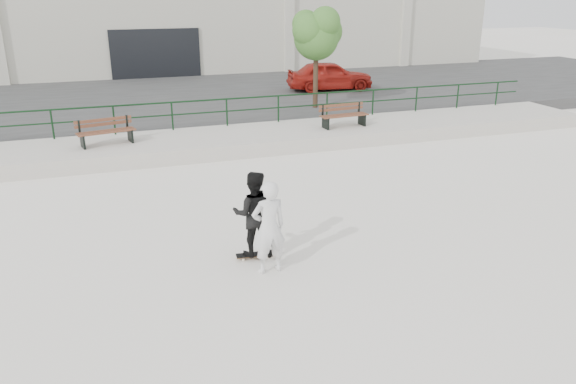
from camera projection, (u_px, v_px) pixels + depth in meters
name	position (u px, v px, depth m)	size (l,w,h in m)	color
ground	(305.00, 272.00, 11.12)	(120.00, 120.00, 0.00)	silver
ledge	(208.00, 143.00, 19.47)	(30.00, 3.00, 0.50)	beige
parking_strip	(173.00, 100.00, 27.02)	(60.00, 14.00, 0.50)	#343434
railing	(200.00, 108.00, 20.29)	(28.00, 0.06, 1.03)	black
commercial_building	(139.00, 0.00, 37.98)	(44.20, 16.33, 8.00)	beige
bench_left	(106.00, 132.00, 18.22)	(1.91, 0.90, 0.85)	#54301D
bench_right	(343.00, 116.00, 20.59)	(1.85, 0.65, 0.84)	#54301D
tree	(317.00, 32.00, 23.07)	(2.34, 2.08, 4.15)	#483524
red_car	(330.00, 76.00, 28.01)	(1.70, 4.23, 1.44)	#9E1B13
skateboard	(255.00, 255.00, 11.69)	(0.80, 0.28, 0.09)	black
standing_skater	(254.00, 214.00, 11.37)	(0.87, 0.68, 1.80)	black
seated_skater	(269.00, 227.00, 10.84)	(0.69, 0.45, 1.89)	silver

